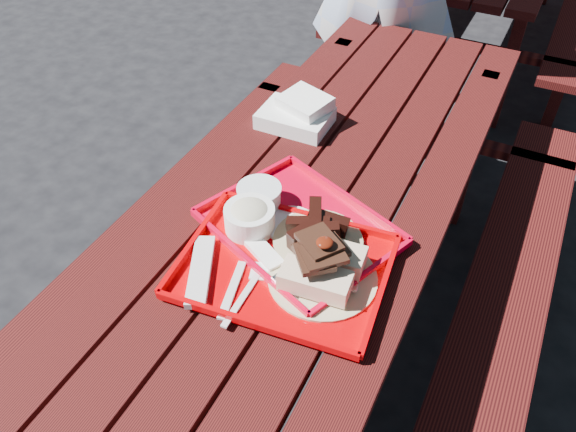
% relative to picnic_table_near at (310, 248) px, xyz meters
% --- Properties ---
extents(ground, '(60.00, 60.00, 0.00)m').
position_rel_picnic_table_near_xyz_m(ground, '(0.00, 0.00, -0.56)').
color(ground, black).
rests_on(ground, ground).
extents(picnic_table_near, '(1.41, 2.40, 0.75)m').
position_rel_picnic_table_near_xyz_m(picnic_table_near, '(0.00, 0.00, 0.00)').
color(picnic_table_near, '#46100D').
rests_on(picnic_table_near, ground).
extents(near_tray, '(0.54, 0.44, 0.16)m').
position_rel_picnic_table_near_xyz_m(near_tray, '(0.04, -0.24, 0.23)').
color(near_tray, '#C60004').
rests_on(near_tray, picnic_table_near).
extents(far_tray, '(0.57, 0.52, 0.08)m').
position_rel_picnic_table_near_xyz_m(far_tray, '(0.01, -0.13, 0.21)').
color(far_tray, red).
rests_on(far_tray, picnic_table_near).
extents(white_cloth, '(0.23, 0.20, 0.09)m').
position_rel_picnic_table_near_xyz_m(white_cloth, '(-0.21, 0.33, 0.23)').
color(white_cloth, white).
rests_on(white_cloth, picnic_table_near).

